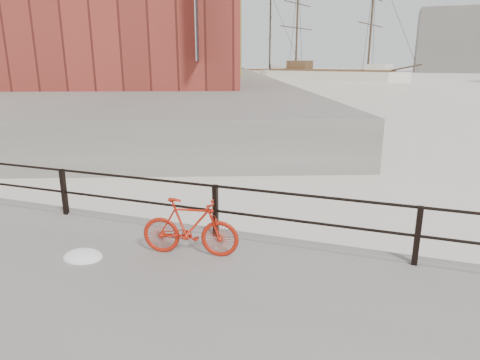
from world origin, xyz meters
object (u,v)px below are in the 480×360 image
Objects in this scene: bicycle at (190,227)px; workboat_far at (115,89)px; schooner_left at (243,78)px; schooner_mid at (329,81)px; workboat_near at (91,96)px.

workboat_far is at bearing 116.27° from bicycle.
schooner_left is 38.97m from workboat_far.
bicycle is at bearing -69.67° from schooner_mid.
bicycle is 0.16× the size of workboat_far.
schooner_left is at bearing 53.54° from workboat_far.
schooner_left is at bearing 98.15° from bicycle.
schooner_mid is at bearing 60.41° from workboat_near.
bicycle is at bearing -84.24° from workboat_far.
schooner_mid is at bearing 24.61° from workboat_far.
workboat_near is at bearing 120.02° from bicycle.
workboat_near is (-17.62, -43.28, 0.00)m from schooner_mid.
schooner_mid is at bearing 85.92° from bicycle.
workboat_near is at bearing -106.67° from schooner_left.
schooner_mid is at bearing -35.96° from schooner_left.
bicycle is 0.06× the size of schooner_mid.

